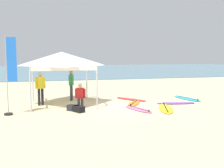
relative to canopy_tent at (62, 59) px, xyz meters
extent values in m
plane|color=beige|center=(2.40, -1.03, -2.39)|extent=(80.00, 80.00, 0.00)
cube|color=#568499|center=(2.40, 30.79, -2.34)|extent=(80.00, 36.00, 0.10)
cylinder|color=#B7B7BC|center=(-1.53, -1.53, -1.36)|extent=(0.07, 0.07, 2.05)
cylinder|color=#B7B7BC|center=(1.53, -1.53, -1.36)|extent=(0.07, 0.07, 2.05)
cylinder|color=#B7B7BC|center=(-1.53, 1.53, -1.36)|extent=(0.07, 0.07, 2.05)
cylinder|color=#B7B7BC|center=(1.53, 1.53, -1.36)|extent=(0.07, 0.07, 2.05)
cube|color=white|center=(0.00, -1.53, -0.43)|extent=(3.06, 0.03, 0.18)
cube|color=white|center=(0.00, 1.53, -0.43)|extent=(3.06, 0.03, 0.18)
cube|color=white|center=(-1.53, 0.00, -0.43)|extent=(0.03, 3.06, 0.18)
cube|color=white|center=(1.53, 0.00, -0.43)|extent=(0.03, 3.06, 0.18)
pyramid|color=white|center=(0.00, 0.00, 0.01)|extent=(3.18, 3.18, 0.70)
ellipsoid|color=red|center=(3.95, 0.58, -2.35)|extent=(1.65, 2.03, 0.07)
cube|color=white|center=(3.95, 0.58, -2.32)|extent=(1.05, 1.47, 0.01)
cone|color=white|center=(4.44, -0.12, -2.26)|extent=(0.09, 0.09, 0.12)
ellipsoid|color=#23B2CC|center=(7.22, -0.05, -2.35)|extent=(0.98, 2.31, 0.07)
cube|color=black|center=(7.22, -0.05, -2.32)|extent=(0.37, 1.88, 0.01)
cone|color=black|center=(7.38, -0.96, -2.26)|extent=(0.09, 0.09, 0.12)
ellipsoid|color=pink|center=(3.38, -2.24, -2.35)|extent=(1.08, 2.02, 0.07)
cube|color=black|center=(3.38, -2.24, -2.32)|extent=(0.53, 1.60, 0.01)
cone|color=black|center=(3.62, -3.01, -2.26)|extent=(0.09, 0.09, 0.12)
ellipsoid|color=yellow|center=(4.72, -2.43, -2.35)|extent=(1.43, 2.47, 0.07)
cube|color=black|center=(4.72, -2.43, -2.32)|extent=(0.74, 1.93, 0.01)
cone|color=black|center=(5.05, -1.51, -2.26)|extent=(0.09, 0.09, 0.12)
ellipsoid|color=purple|center=(5.88, -1.24, -2.35)|extent=(2.13, 0.90, 0.07)
cube|color=white|center=(5.88, -1.24, -2.32)|extent=(1.74, 0.34, 0.01)
cone|color=white|center=(5.04, -1.10, -2.26)|extent=(0.09, 0.09, 0.12)
ellipsoid|color=orange|center=(3.68, -0.76, -2.35)|extent=(1.45, 1.93, 0.07)
cube|color=black|center=(3.68, -0.76, -2.32)|extent=(0.88, 1.44, 0.01)
cone|color=black|center=(3.27, -1.45, -2.26)|extent=(0.09, 0.09, 0.12)
cylinder|color=black|center=(-1.19, 0.03, -1.95)|extent=(0.13, 0.13, 0.88)
cylinder|color=black|center=(-1.02, 0.10, -1.95)|extent=(0.13, 0.13, 0.88)
cube|color=yellow|center=(-1.10, 0.06, -1.21)|extent=(0.42, 0.34, 0.60)
sphere|color=tan|center=(-1.10, 0.06, -0.78)|extent=(0.21, 0.21, 0.21)
cylinder|color=yellow|center=(-1.32, -0.02, -1.23)|extent=(0.09, 0.09, 0.54)
cylinder|color=yellow|center=(-0.89, 0.15, -1.23)|extent=(0.09, 0.09, 0.54)
cylinder|color=#383842|center=(0.61, 1.27, -1.95)|extent=(0.13, 0.13, 0.88)
cylinder|color=#383842|center=(0.56, 1.10, -1.95)|extent=(0.13, 0.13, 0.88)
cube|color=#2D8C47|center=(0.58, 1.19, -1.21)|extent=(0.32, 0.41, 0.60)
sphere|color=#9E7051|center=(0.58, 1.19, -0.78)|extent=(0.21, 0.21, 0.21)
cylinder|color=#2D8C47|center=(0.65, 1.40, -1.23)|extent=(0.09, 0.09, 0.54)
cylinder|color=#2D8C47|center=(0.51, 0.97, -1.23)|extent=(0.09, 0.09, 0.54)
cylinder|color=#383842|center=(0.89, -0.94, -2.16)|extent=(0.13, 0.13, 0.45)
cylinder|color=#383842|center=(0.73, -0.86, -2.16)|extent=(0.13, 0.13, 0.45)
cube|color=red|center=(0.81, -0.90, -1.68)|extent=(0.42, 0.35, 0.52)
sphere|color=beige|center=(0.81, -0.90, -1.29)|extent=(0.21, 0.21, 0.21)
cylinder|color=red|center=(1.02, -1.00, -1.70)|extent=(0.09, 0.09, 0.47)
cylinder|color=red|center=(0.60, -0.81, -1.70)|extent=(0.09, 0.09, 0.47)
cylinder|color=#99999E|center=(-2.46, -1.89, -0.69)|extent=(0.04, 0.04, 3.40)
cube|color=blue|center=(-2.24, -1.89, 0.01)|extent=(0.40, 0.02, 1.90)
cylinder|color=black|center=(-2.46, -1.89, -2.35)|extent=(0.36, 0.36, 0.08)
cube|color=#232328|center=(0.39, -1.72, -2.25)|extent=(0.67, 0.63, 0.28)
cube|color=black|center=(0.57, -2.04, -2.25)|extent=(0.56, 0.68, 0.28)
camera|label=1|loc=(-0.97, -14.15, 0.23)|focal=43.30mm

